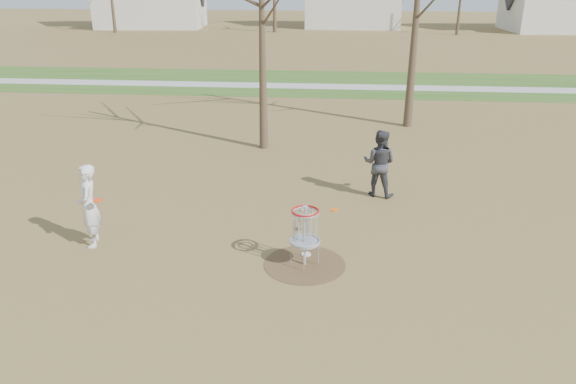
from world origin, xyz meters
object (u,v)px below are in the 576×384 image
at_px(player_throwing, 379,163).
at_px(disc_golf_basket, 305,227).
at_px(player_standing, 89,206).
at_px(disc_grounded, 306,254).

xyz_separation_m(player_throwing, disc_golf_basket, (-1.83, -4.25, -0.05)).
height_order(player_throwing, disc_golf_basket, player_throwing).
bearing_deg(player_throwing, disc_golf_basket, 84.16).
xyz_separation_m(player_standing, disc_golf_basket, (5.00, -0.53, -0.07)).
height_order(player_standing, disc_grounded, player_standing).
relative_size(player_throwing, disc_golf_basket, 1.42).
xyz_separation_m(player_standing, disc_grounded, (5.00, -0.09, -0.96)).
distance_m(player_throwing, disc_golf_basket, 4.63).
bearing_deg(disc_grounded, player_throwing, 64.48).
xyz_separation_m(player_standing, player_throwing, (6.82, 3.72, -0.02)).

